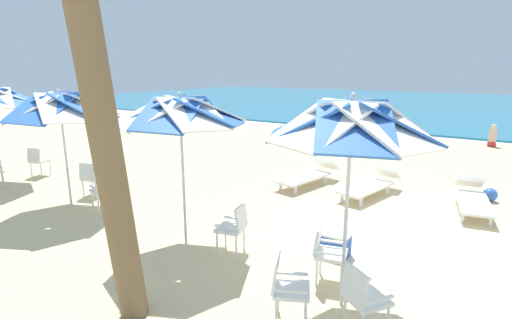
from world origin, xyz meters
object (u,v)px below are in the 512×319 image
object	(u,v)px
beach_umbrella_1	(180,113)
sun_lounger_2	(308,175)
sun_lounger_1	(370,185)
sun_lounger_0	(473,198)
plastic_chair_0	(363,296)
beach_umbrella_0	(351,123)
plastic_chair_1	(327,250)
beach_umbrella_2	(60,107)
plastic_chair_2	(286,285)
beachgoer_seated	(492,139)
plastic_chair_4	(91,177)
plastic_chair_6	(38,160)
cooler_box	(335,244)
plastic_chair_3	(234,226)
plastic_chair_5	(103,189)
beach_ball	(490,195)

from	to	relation	value
beach_umbrella_1	sun_lounger_2	xyz separation A→B (m)	(0.30, 4.50, -2.10)
sun_lounger_1	sun_lounger_2	world-z (taller)	same
sun_lounger_0	plastic_chair_0	bearing A→B (deg)	-98.39
beach_umbrella_0	plastic_chair_1	bearing A→B (deg)	133.21
plastic_chair_1	beach_umbrella_2	bearing A→B (deg)	-178.14
sun_lounger_1	sun_lounger_2	distance (m)	1.69
plastic_chair_2	beach_umbrella_1	size ratio (longest dim) A/B	0.32
beach_umbrella_0	beachgoer_seated	size ratio (longest dim) A/B	3.05
plastic_chair_1	plastic_chair_2	world-z (taller)	same
beach_umbrella_0	beachgoer_seated	distance (m)	14.06
beach_umbrella_0	plastic_chair_2	world-z (taller)	beach_umbrella_0
plastic_chair_4	plastic_chair_6	size ratio (longest dim) A/B	1.00
beach_umbrella_1	plastic_chair_2	bearing A→B (deg)	-20.43
sun_lounger_0	cooler_box	distance (m)	4.09
beach_umbrella_1	sun_lounger_1	xyz separation A→B (m)	(1.99, 4.52, -2.10)
plastic_chair_6	beachgoer_seated	distance (m)	16.77
plastic_chair_3	plastic_chair_5	world-z (taller)	same
beach_umbrella_1	beach_ball	distance (m)	7.59
plastic_chair_6	cooler_box	bearing A→B (deg)	0.18
beach_umbrella_2	plastic_chair_4	bearing A→B (deg)	110.50
beach_umbrella_0	sun_lounger_0	distance (m)	5.55
beach_umbrella_1	plastic_chair_3	distance (m)	2.12
beach_umbrella_0	sun_lounger_1	size ratio (longest dim) A/B	1.27
plastic_chair_0	cooler_box	xyz separation A→B (m)	(-1.00, 1.72, -0.30)
beach_ball	sun_lounger_1	bearing A→B (deg)	-156.08
beach_ball	plastic_chair_5	bearing A→B (deg)	-143.55
beach_umbrella_0	plastic_chair_6	size ratio (longest dim) A/B	3.26
beach_umbrella_2	beachgoer_seated	size ratio (longest dim) A/B	2.90
sun_lounger_0	beach_ball	distance (m)	0.99
sun_lounger_0	sun_lounger_1	size ratio (longest dim) A/B	1.00
beach_umbrella_2	beachgoer_seated	distance (m)	15.83
plastic_chair_4	plastic_chair_2	bearing A→B (deg)	-14.91
plastic_chair_0	plastic_chair_5	size ratio (longest dim) A/B	1.00
sun_lounger_0	plastic_chair_1	bearing A→B (deg)	-109.57
plastic_chair_5	beach_ball	bearing A→B (deg)	36.45
plastic_chair_6	beach_ball	distance (m)	12.23
plastic_chair_0	plastic_chair_5	distance (m)	6.23
plastic_chair_1	beachgoer_seated	size ratio (longest dim) A/B	0.94
plastic_chair_1	plastic_chair_0	bearing A→B (deg)	-46.94
plastic_chair_3	plastic_chair_5	distance (m)	3.67
plastic_chair_1	beach_ball	distance (m)	5.80
plastic_chair_5	sun_lounger_2	bearing A→B (deg)	54.36
plastic_chair_5	beachgoer_seated	world-z (taller)	beachgoer_seated
sun_lounger_2	cooler_box	xyz separation A→B (m)	(2.13, -3.45, -0.08)
beach_umbrella_2	beach_umbrella_1	bearing A→B (deg)	0.01
plastic_chair_5	plastic_chair_3	bearing A→B (deg)	-1.61
beach_umbrella_0	plastic_chair_5	xyz separation A→B (m)	(-5.75, 0.53, -1.96)
beach_umbrella_0	cooler_box	bearing A→B (deg)	115.11
sun_lounger_0	sun_lounger_1	bearing A→B (deg)	-174.92
plastic_chair_5	beach_ball	distance (m)	9.03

